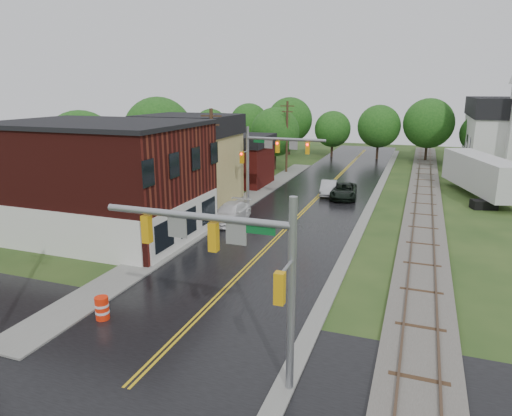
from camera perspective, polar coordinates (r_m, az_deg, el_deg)
The scene contains 22 objects.
ground at distance 18.43m, azimuth -15.98°, elevation -20.92°, with size 160.00×160.00×0.00m, color #254018.
main_road at distance 44.16m, azimuth 7.17°, elevation 0.80°, with size 10.00×90.00×0.02m, color black.
cross_road at distance 19.78m, azimuth -12.45°, elevation -17.97°, with size 60.00×9.00×0.02m, color black.
curb_right at distance 48.19m, azimuth 14.79°, elevation 1.60°, with size 0.80×70.00×0.12m, color gray.
sidewalk_left at distance 41.37m, azimuth -2.80°, elevation -0.05°, with size 2.40×50.00×0.12m, color gray.
brick_building at distance 35.19m, azimuth -18.84°, elevation 3.46°, with size 14.30×10.30×8.30m.
yellow_house at distance 43.60m, azimuth -8.20°, elevation 4.89°, with size 8.00×7.00×6.40m, color tan.
darkred_building at distance 51.37m, azimuth -2.44°, elevation 5.38°, with size 7.00×6.00×4.40m, color #3F0F0C.
railroad at distance 48.00m, azimuth 20.26°, elevation 1.25°, with size 3.20×80.00×0.30m.
traffic_signal_near at distance 16.05m, azimuth -2.84°, elevation -5.73°, with size 7.34×0.30×7.20m.
traffic_signal_far at distance 41.28m, azimuth 1.72°, elevation 6.97°, with size 7.34×0.43×7.20m.
utility_pole_b at distance 37.95m, azimuth -5.49°, elevation 5.83°, with size 1.80×0.28×9.00m.
utility_pole_c at distance 58.42m, azimuth 3.88°, elevation 9.00°, with size 1.80×0.28×9.00m.
tree_left_a at distance 44.95m, azimuth -20.88°, elevation 6.84°, with size 6.80×6.80×8.67m.
tree_left_b at distance 51.73m, azimuth -11.99°, elevation 9.08°, with size 7.60×7.60×9.69m.
tree_left_c at distance 57.02m, azimuth -4.19°, elevation 8.64°, with size 6.00×6.00×7.65m.
tree_left_e at distance 60.81m, azimuth 2.51°, elevation 9.33°, with size 6.40×6.40×8.16m.
suv_dark at distance 45.83m, azimuth 10.90°, elevation 2.11°, with size 2.46×5.33×1.48m, color black.
sedan_silver at distance 47.03m, azimuth 9.07°, elevation 2.50°, with size 1.54×4.40×1.45m, color #A8A8AD.
pickup_white at distance 37.06m, azimuth -3.22°, elevation -0.62°, with size 2.11×5.18×1.50m, color white.
semi_trailer at distance 50.29m, azimuth 26.30°, elevation 3.89°, with size 6.62×13.34×4.07m.
construction_barrel at distance 23.08m, azimuth -18.68°, elevation -11.79°, with size 0.64×0.64×1.13m, color #F6280A.
Camera 1 is at (9.35, -11.84, 10.59)m, focal length 32.00 mm.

